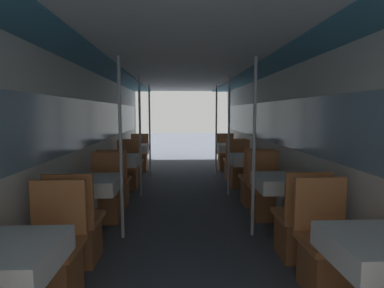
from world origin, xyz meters
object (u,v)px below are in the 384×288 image
object	(u,v)px
support_pole_left_1	(121,149)
dining_table_right_0	(378,256)
support_pole_left_2	(140,137)
chair_left_near_3	(132,168)
chair_left_far_1	(106,200)
dining_table_left_2	(121,162)
dining_table_left_1	(93,188)
chair_right_far_1	(266,197)
chair_right_far_0	(328,258)
chair_right_far_2	(240,172)
support_pole_right_2	(229,136)
dining_table_left_3	(136,150)
support_pole_right_1	(254,148)
chair_left_near_1	(77,235)
chair_left_far_2	(128,173)
chair_right_near_1	(299,231)
chair_left_near_2	(115,189)
chair_right_near_2	(255,187)
support_pole_right_3	(216,130)
dining_table_left_0	(7,264)
dining_table_right_1	(281,186)
chair_left_far_3	(139,159)
dining_table_right_2	(247,161)
chair_right_far_3	(226,159)
chair_left_far_0	(52,265)
dining_table_right_3	(230,149)
chair_right_near_3	(234,167)
support_pole_left_3	(150,130)

from	to	relation	value
support_pole_left_1	dining_table_right_0	bearing A→B (deg)	-43.00
support_pole_left_2	chair_left_near_3	world-z (taller)	support_pole_left_2
chair_left_far_1	dining_table_left_2	bearing A→B (deg)	-90.00
dining_table_left_1	chair_right_far_1	bearing A→B (deg)	14.87
dining_table_right_0	chair_right_far_0	xyz separation A→B (m)	(0.00, 0.57, -0.31)
support_pole_left_1	chair_right_far_2	bearing A→B (deg)	51.23
chair_right_far_0	support_pole_right_2	bearing A→B (deg)	-83.52
chair_right_far_1	chair_left_near_3	bearing A→B (deg)	-46.53
dining_table_left_1	chair_right_far_0	size ratio (longest dim) A/B	0.78
dining_table_left_3	dining_table_right_0	bearing A→B (deg)	-67.20
chair_left_near_3	support_pole_right_1	xyz separation A→B (m)	(1.84, -2.85, 0.75)
chair_left_near_1	chair_left_far_2	xyz separation A→B (m)	(0.00, 2.86, 0.00)
support_pole_left_1	support_pole_right_1	xyz separation A→B (m)	(1.51, 0.00, 0.00)
dining_table_left_2	support_pole_left_1	bearing A→B (deg)	-79.29
dining_table_left_1	support_pole_right_2	size ratio (longest dim) A/B	0.34
chair_right_near_1	support_pole_right_1	size ratio (longest dim) A/B	0.44
chair_left_near_2	chair_right_near_2	size ratio (longest dim) A/B	1.00
chair_left_far_1	support_pole_right_3	size ratio (longest dim) A/B	0.44
dining_table_left_0	support_pole_right_2	size ratio (longest dim) A/B	0.34
support_pole_left_2	chair_right_near_2	world-z (taller)	support_pole_left_2
support_pole_left_2	chair_right_far_1	xyz separation A→B (m)	(1.84, -1.14, -0.75)
chair_left_far_2	support_pole_right_1	bearing A→B (deg)	128.77
dining_table_right_0	chair_right_far_1	bearing A→B (deg)	90.00
dining_table_left_1	chair_right_near_2	xyz separation A→B (m)	(2.16, 1.14, -0.31)
chair_left_far_2	support_pole_right_2	size ratio (longest dim) A/B	0.44
dining_table_right_1	chair_right_near_2	bearing A→B (deg)	90.00
chair_left_far_3	dining_table_right_2	bearing A→B (deg)	133.38
support_pole_left_2	support_pole_right_2	xyz separation A→B (m)	(1.51, 0.00, 0.00)
chair_right_near_1	chair_right_far_3	bearing A→B (deg)	90.00
chair_right_near_1	dining_table_right_2	world-z (taller)	chair_right_near_1
dining_table_left_2	support_pole_right_1	distance (m)	2.55
chair_left_far_3	dining_table_right_1	xyz separation A→B (m)	(2.16, -4.00, 0.31)
chair_right_near_2	support_pole_right_1	bearing A→B (deg)	-105.87
support_pole_left_2	chair_left_far_3	distance (m)	2.43
chair_left_near_2	chair_right_near_1	bearing A→B (deg)	-38.41
dining_table_left_2	chair_right_near_1	world-z (taller)	chair_right_near_1
chair_left_far_0	chair_right_far_0	xyz separation A→B (m)	(2.16, 0.00, 0.00)
chair_right_near_1	support_pole_right_2	xyz separation A→B (m)	(-0.32, 2.29, 0.75)
dining_table_right_1	support_pole_right_3	distance (m)	3.47
dining_table_left_2	chair_right_far_2	world-z (taller)	chair_right_far_2
chair_left_far_2	dining_table_right_3	size ratio (longest dim) A/B	1.28
dining_table_left_2	dining_table_right_3	world-z (taller)	same
chair_left_near_1	chair_right_near_3	xyz separation A→B (m)	(2.16, 3.43, 0.00)
support_pole_left_2	dining_table_right_2	world-z (taller)	support_pole_left_2
dining_table_right_0	chair_right_far_2	size ratio (longest dim) A/B	0.78
chair_right_far_0	chair_left_near_3	bearing A→B (deg)	-61.58
dining_table_left_2	support_pole_right_3	xyz separation A→B (m)	(1.84, 1.71, 0.44)
dining_table_left_0	chair_right_far_3	world-z (taller)	chair_right_far_3
support_pole_right_2	dining_table_left_2	bearing A→B (deg)	180.00
support_pole_left_3	chair_right_far_1	bearing A→B (deg)	-57.22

